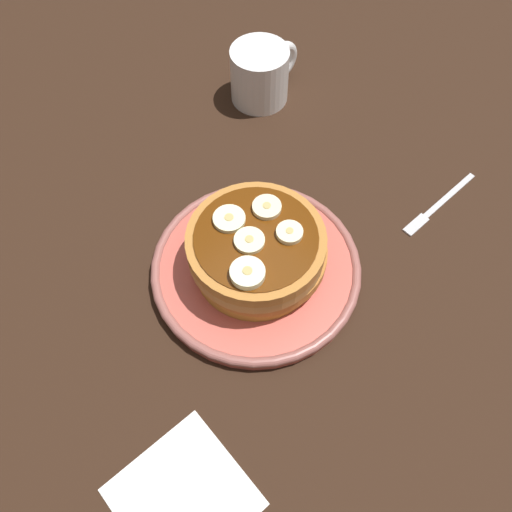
{
  "coord_description": "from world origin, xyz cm",
  "views": [
    {
      "loc": [
        -20.56,
        -21.76,
        52.46
      ],
      "look_at": [
        0.0,
        0.0,
        3.6
      ],
      "focal_mm": 37.74,
      "sensor_mm": 36.0,
      "label": 1
    }
  ],
  "objects_px": {
    "pancake_stack": "(257,249)",
    "banana_slice_4": "(229,219)",
    "napkin": "(183,497)",
    "banana_slice_0": "(253,244)",
    "coffee_mug": "(261,73)",
    "fork": "(437,206)",
    "banana_slice_3": "(267,208)",
    "banana_slice_1": "(247,273)",
    "plate": "(256,268)",
    "banana_slice_2": "(289,233)"
  },
  "relations": [
    {
      "from": "banana_slice_0",
      "to": "banana_slice_4",
      "type": "bearing_deg",
      "value": 85.64
    },
    {
      "from": "banana_slice_1",
      "to": "napkin",
      "type": "height_order",
      "value": "banana_slice_1"
    },
    {
      "from": "banana_slice_0",
      "to": "plate",
      "type": "bearing_deg",
      "value": 28.5
    },
    {
      "from": "banana_slice_4",
      "to": "napkin",
      "type": "relative_size",
      "value": 0.31
    },
    {
      "from": "napkin",
      "to": "fork",
      "type": "distance_m",
      "value": 0.43
    },
    {
      "from": "pancake_stack",
      "to": "napkin",
      "type": "distance_m",
      "value": 0.25
    },
    {
      "from": "coffee_mug",
      "to": "fork",
      "type": "height_order",
      "value": "coffee_mug"
    },
    {
      "from": "banana_slice_3",
      "to": "banana_slice_4",
      "type": "height_order",
      "value": "same"
    },
    {
      "from": "banana_slice_0",
      "to": "fork",
      "type": "bearing_deg",
      "value": -18.86
    },
    {
      "from": "banana_slice_1",
      "to": "banana_slice_3",
      "type": "xyz_separation_m",
      "value": [
        0.07,
        0.04,
        -0.0
      ]
    },
    {
      "from": "plate",
      "to": "banana_slice_2",
      "type": "xyz_separation_m",
      "value": [
        0.03,
        -0.02,
        0.07
      ]
    },
    {
      "from": "plate",
      "to": "coffee_mug",
      "type": "distance_m",
      "value": 0.29
    },
    {
      "from": "fork",
      "to": "banana_slice_0",
      "type": "bearing_deg",
      "value": 161.14
    },
    {
      "from": "banana_slice_3",
      "to": "fork",
      "type": "relative_size",
      "value": 0.24
    },
    {
      "from": "banana_slice_1",
      "to": "banana_slice_2",
      "type": "distance_m",
      "value": 0.06
    },
    {
      "from": "banana_slice_0",
      "to": "napkin",
      "type": "bearing_deg",
      "value": -148.97
    },
    {
      "from": "plate",
      "to": "fork",
      "type": "xyz_separation_m",
      "value": [
        0.22,
        -0.08,
        -0.01
      ]
    },
    {
      "from": "banana_slice_0",
      "to": "coffee_mug",
      "type": "height_order",
      "value": "banana_slice_0"
    },
    {
      "from": "banana_slice_4",
      "to": "banana_slice_1",
      "type": "bearing_deg",
      "value": -116.73
    },
    {
      "from": "banana_slice_2",
      "to": "banana_slice_4",
      "type": "xyz_separation_m",
      "value": [
        -0.03,
        0.05,
        -0.0
      ]
    },
    {
      "from": "banana_slice_0",
      "to": "banana_slice_4",
      "type": "height_order",
      "value": "same"
    },
    {
      "from": "coffee_mug",
      "to": "fork",
      "type": "distance_m",
      "value": 0.29
    },
    {
      "from": "pancake_stack",
      "to": "coffee_mug",
      "type": "bearing_deg",
      "value": 45.44
    },
    {
      "from": "banana_slice_0",
      "to": "banana_slice_3",
      "type": "bearing_deg",
      "value": 28.68
    },
    {
      "from": "banana_slice_4",
      "to": "pancake_stack",
      "type": "bearing_deg",
      "value": -74.31
    },
    {
      "from": "banana_slice_0",
      "to": "banana_slice_2",
      "type": "relative_size",
      "value": 1.14
    },
    {
      "from": "banana_slice_0",
      "to": "napkin",
      "type": "xyz_separation_m",
      "value": [
        -0.2,
        -0.12,
        -0.07
      ]
    },
    {
      "from": "banana_slice_1",
      "to": "fork",
      "type": "relative_size",
      "value": 0.27
    },
    {
      "from": "banana_slice_1",
      "to": "coffee_mug",
      "type": "xyz_separation_m",
      "value": [
        0.24,
        0.23,
        -0.04
      ]
    },
    {
      "from": "pancake_stack",
      "to": "banana_slice_4",
      "type": "xyz_separation_m",
      "value": [
        -0.01,
        0.03,
        0.03
      ]
    },
    {
      "from": "banana_slice_0",
      "to": "fork",
      "type": "distance_m",
      "value": 0.25
    },
    {
      "from": "coffee_mug",
      "to": "banana_slice_3",
      "type": "bearing_deg",
      "value": -132.46
    },
    {
      "from": "napkin",
      "to": "banana_slice_2",
      "type": "bearing_deg",
      "value": 23.79
    },
    {
      "from": "banana_slice_0",
      "to": "banana_slice_1",
      "type": "height_order",
      "value": "banana_slice_1"
    },
    {
      "from": "banana_slice_0",
      "to": "napkin",
      "type": "relative_size",
      "value": 0.28
    },
    {
      "from": "banana_slice_2",
      "to": "banana_slice_3",
      "type": "bearing_deg",
      "value": 82.04
    },
    {
      "from": "banana_slice_0",
      "to": "fork",
      "type": "relative_size",
      "value": 0.24
    },
    {
      "from": "plate",
      "to": "banana_slice_4",
      "type": "xyz_separation_m",
      "value": [
        -0.01,
        0.03,
        0.07
      ]
    },
    {
      "from": "pancake_stack",
      "to": "banana_slice_0",
      "type": "height_order",
      "value": "banana_slice_0"
    },
    {
      "from": "banana_slice_1",
      "to": "banana_slice_2",
      "type": "bearing_deg",
      "value": 5.24
    },
    {
      "from": "banana_slice_1",
      "to": "coffee_mug",
      "type": "height_order",
      "value": "banana_slice_1"
    },
    {
      "from": "plate",
      "to": "pancake_stack",
      "type": "relative_size",
      "value": 1.53
    },
    {
      "from": "banana_slice_4",
      "to": "coffee_mug",
      "type": "distance_m",
      "value": 0.27
    },
    {
      "from": "coffee_mug",
      "to": "fork",
      "type": "xyz_separation_m",
      "value": [
        0.02,
        -0.29,
        -0.04
      ]
    },
    {
      "from": "banana_slice_0",
      "to": "fork",
      "type": "xyz_separation_m",
      "value": [
        0.23,
        -0.08,
        -0.07
      ]
    },
    {
      "from": "pancake_stack",
      "to": "banana_slice_3",
      "type": "relative_size",
      "value": 4.96
    },
    {
      "from": "napkin",
      "to": "fork",
      "type": "height_order",
      "value": "fork"
    },
    {
      "from": "banana_slice_1",
      "to": "coffee_mug",
      "type": "bearing_deg",
      "value": 43.97
    },
    {
      "from": "pancake_stack",
      "to": "banana_slice_4",
      "type": "bearing_deg",
      "value": 105.69
    },
    {
      "from": "plate",
      "to": "napkin",
      "type": "relative_size",
      "value": 2.11
    }
  ]
}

